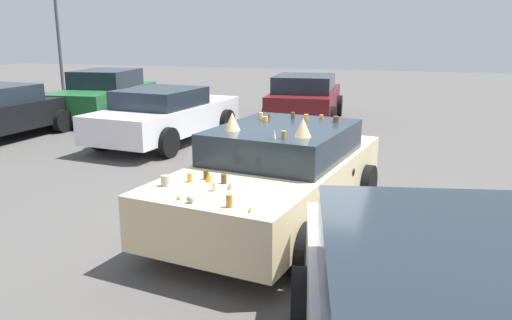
{
  "coord_description": "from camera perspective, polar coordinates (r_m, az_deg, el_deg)",
  "views": [
    {
      "loc": [
        -6.66,
        -1.67,
        2.66
      ],
      "look_at": [
        0.0,
        0.3,
        0.9
      ],
      "focal_mm": 35.81,
      "sensor_mm": 36.0,
      "label": 1
    }
  ],
  "objects": [
    {
      "name": "art_car_decorated",
      "position": [
        7.18,
        2.46,
        -1.61
      ],
      "size": [
        4.66,
        2.62,
        1.6
      ],
      "rotation": [
        0.0,
        0.0,
        2.98
      ],
      "color": "beige",
      "rests_on": "ground"
    },
    {
      "name": "parked_sedan_behind_right",
      "position": [
        12.66,
        -10.02,
        5.02
      ],
      "size": [
        4.67,
        2.44,
        1.33
      ],
      "rotation": [
        0.0,
        0.0,
        -0.12
      ],
      "color": "white",
      "rests_on": "ground"
    },
    {
      "name": "ground_plane",
      "position": [
        7.36,
        2.26,
        -6.97
      ],
      "size": [
        60.0,
        60.0,
        0.0
      ],
      "primitive_type": "plane",
      "color": "#514F4C"
    },
    {
      "name": "parked_sedan_behind_left",
      "position": [
        15.44,
        5.52,
        6.94
      ],
      "size": [
        4.26,
        2.24,
        1.41
      ],
      "rotation": [
        0.0,
        0.0,
        0.06
      ],
      "color": "#5B1419",
      "rests_on": "ground"
    },
    {
      "name": "lot_lamp_post",
      "position": [
        20.79,
        -21.2,
        12.83
      ],
      "size": [
        0.28,
        0.28,
        4.09
      ],
      "color": "#4C4C51",
      "rests_on": "ground"
    },
    {
      "name": "parked_sedan_near_right",
      "position": [
        16.79,
        -16.55,
        7.08
      ],
      "size": [
        4.53,
        2.37,
        1.48
      ],
      "rotation": [
        0.0,
        0.0,
        3.25
      ],
      "color": "#1E602D",
      "rests_on": "ground"
    }
  ]
}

